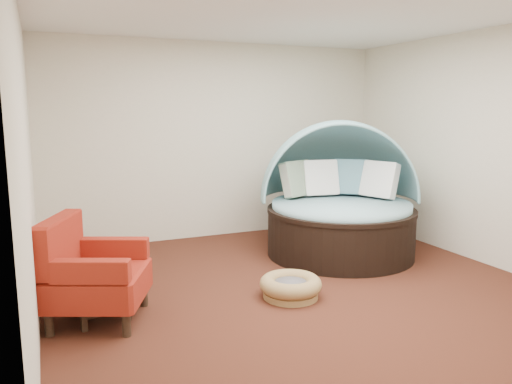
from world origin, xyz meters
name	(u,v)px	position (x,y,z in m)	size (l,w,h in m)	color
floor	(299,289)	(0.00, 0.00, 0.00)	(5.00, 5.00, 0.00)	#441F13
wall_back	(219,141)	(0.00, 2.50, 1.40)	(5.00, 5.00, 0.00)	beige
wall_left	(27,168)	(-2.50, 0.00, 1.40)	(5.00, 5.00, 0.00)	beige
wall_right	(485,148)	(2.50, 0.00, 1.40)	(5.00, 5.00, 0.00)	beige
ceiling	(303,10)	(0.00, 0.00, 2.80)	(5.00, 5.00, 0.00)	white
canopy_daybed	(340,192)	(1.12, 1.00, 0.80)	(2.51, 2.48, 1.73)	black
pet_basket	(291,286)	(-0.19, -0.16, 0.11)	(0.69, 0.69, 0.22)	olive
red_armchair	(91,273)	(-2.06, 0.05, 0.43)	(1.06, 1.06, 0.94)	black
side_table	(98,287)	(-2.00, 0.07, 0.30)	(0.57, 0.57, 0.46)	black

